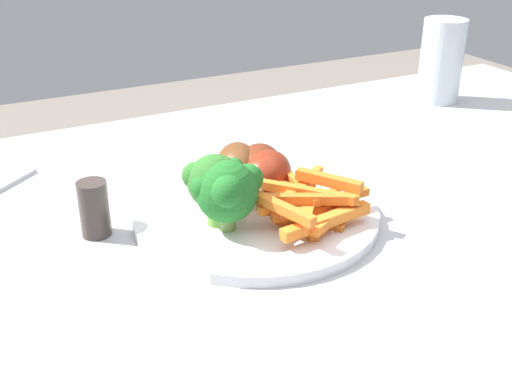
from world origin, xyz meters
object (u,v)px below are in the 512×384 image
Objects in this scene: broccoli_floret_middle at (227,189)px; carrot_fries_pile at (309,204)px; dining_table at (289,280)px; broccoli_floret_back at (215,181)px; broccoli_floret_front at (220,189)px; pepper_shaker at (94,209)px; dinner_plate at (256,214)px; chicken_drumstick_extra at (238,168)px; water_glass at (441,61)px; chicken_drumstick_near at (266,175)px; chicken_drumstick_far at (258,168)px.

carrot_fries_pile is (-0.08, 0.02, -0.02)m from broccoli_floret_middle.
broccoli_floret_middle reaches higher than dining_table.
broccoli_floret_front is at bearing 134.90° from broccoli_floret_back.
pepper_shaker is at bearing -30.57° from broccoli_floret_middle.
broccoli_floret_back is at bearing 8.36° from dinner_plate.
broccoli_floret_front is at bearing 52.04° from chicken_drumstick_extra.
broccoli_floret_front is at bearing -24.12° from carrot_fries_pile.
carrot_fries_pile is 0.50m from water_glass.
dinner_plate is 0.05m from chicken_drumstick_near.
chicken_drumstick_near is 0.81× the size of water_glass.
broccoli_floret_middle is 0.10m from chicken_drumstick_far.
chicken_drumstick_extra is 2.09× the size of pepper_shaker.
pepper_shaker is (0.22, -0.01, 0.14)m from dining_table.
broccoli_floret_front is at bearing 154.12° from pepper_shaker.
broccoli_floret_middle is 0.09m from chicken_drumstick_near.
chicken_drumstick_near is at bearing 89.50° from chicken_drumstick_far.
broccoli_floret_front reaches higher than dinner_plate.
carrot_fries_pile is 0.08m from chicken_drumstick_near.
chicken_drumstick_near reaches higher than carrot_fries_pile.
dinner_plate is 0.06m from broccoli_floret_front.
water_glass is at bearing -152.80° from dining_table.
broccoli_floret_front is (0.05, 0.01, 0.04)m from dinner_plate.
chicken_drumstick_near and chicken_drumstick_far have the same top height.
chicken_drumstick_extra is (-0.05, -0.07, -0.01)m from broccoli_floret_front.
broccoli_floret_front is 0.57× the size of chicken_drumstick_near.
chicken_drumstick_near is (0.04, 0.00, 0.15)m from dining_table.
chicken_drumstick_far is (-0.03, -0.05, 0.03)m from dinner_plate.
chicken_drumstick_near is (0.01, -0.07, 0.00)m from carrot_fries_pile.
dining_table is 0.26m from pepper_shaker.
chicken_drumstick_extra is (0.03, -0.10, 0.01)m from carrot_fries_pile.
chicken_drumstick_extra is at bearing -131.44° from broccoli_floret_back.
chicken_drumstick_extra reaches higher than chicken_drumstick_far.
carrot_fries_pile is 1.06× the size of chicken_drumstick_extra.
broccoli_floret_middle is at bearing 27.61° from dining_table.
dining_table is 0.17m from carrot_fries_pile.
water_glass reaches higher than chicken_drumstick_near.
chicken_drumstick_extra reaches higher than chicken_drumstick_near.
broccoli_floret_back is 1.26× the size of pepper_shaker.
broccoli_floret_back is at bearing 48.56° from chicken_drumstick_extra.
broccoli_floret_front reaches higher than chicken_drumstick_extra.
chicken_drumstick_far is at bearing -119.91° from dinner_plate.
dining_table is 11.37× the size of chicken_drumstick_far.
pepper_shaker is (0.16, 0.01, -0.01)m from chicken_drumstick_extra.
dinner_plate is at bearing 164.41° from pepper_shaker.
water_glass is at bearing -153.99° from broccoli_floret_front.
dining_table is 0.15m from chicken_drumstick_near.
chicken_drumstick_far is at bearing -141.87° from broccoli_floret_front.
chicken_drumstick_far is at bearing 156.20° from chicken_drumstick_extra.
water_glass reaches higher than dining_table.
dining_table is at bearing -108.36° from carrot_fries_pile.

